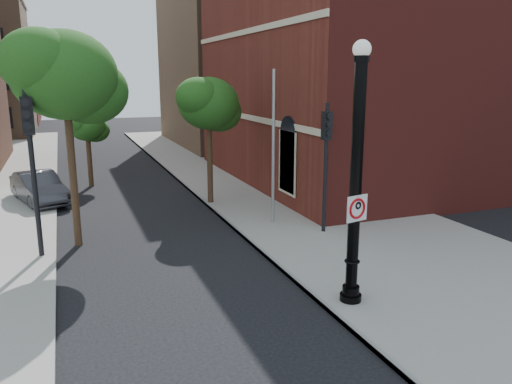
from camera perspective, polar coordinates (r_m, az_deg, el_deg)
name	(u,v)px	position (r m, az deg, el deg)	size (l,w,h in m)	color
ground	(252,333)	(11.29, -0.45, -15.77)	(120.00, 120.00, 0.00)	black
sidewalk_right	(299,201)	(22.13, 4.93, -1.04)	(8.00, 60.00, 0.12)	gray
curb_edge	(213,209)	(20.74, -4.93, -1.98)	(0.10, 60.00, 0.14)	gray
brick_wall_building	(431,61)	(30.35, 19.39, 13.92)	(22.30, 16.30, 12.50)	maroon
bg_building_tan_b	(303,57)	(43.85, 5.43, 15.08)	(22.00, 14.00, 14.00)	brown
lamppost	(355,190)	(11.77, 11.30, 0.21)	(0.53, 0.53, 6.23)	black
no_parking_sign	(357,208)	(11.72, 11.48, -1.83)	(0.61, 0.17, 0.62)	white
parked_car	(39,188)	(23.76, -23.56, 0.44)	(1.46, 4.19, 1.38)	#313136
traffic_signal_left	(30,145)	(15.91, -24.38, 4.95)	(0.35, 0.44, 5.22)	black
traffic_signal_right	(326,147)	(17.14, 8.03, 5.07)	(0.29, 0.37, 4.59)	black
utility_pole	(273,150)	(18.13, 1.99, 4.85)	(0.11, 0.11, 5.70)	#999999
street_tree_a	(66,77)	(16.78, -20.87, 12.15)	(3.80, 3.44, 6.85)	#321D14
street_tree_b	(88,126)	(26.23, -18.70, 7.11)	(2.13, 1.93, 3.85)	#321D14
street_tree_c	(209,105)	(21.19, -5.38, 9.89)	(3.01, 2.72, 5.43)	#321D14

